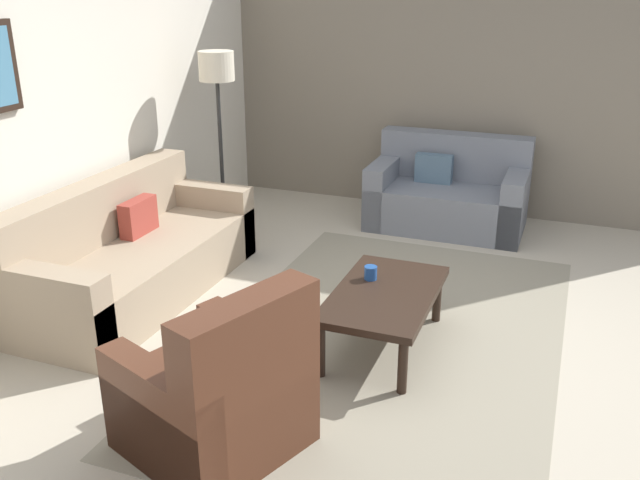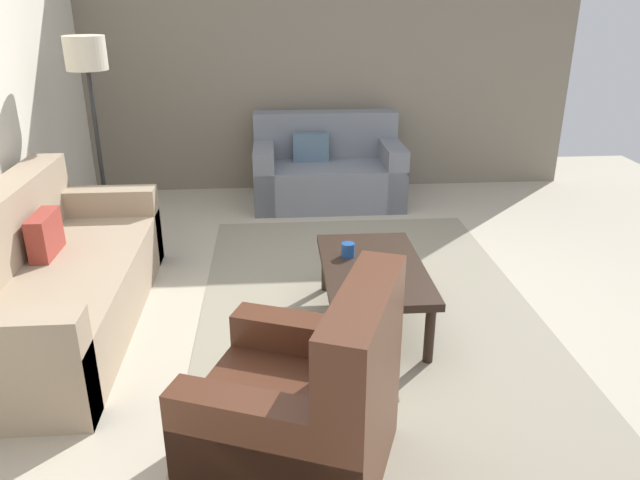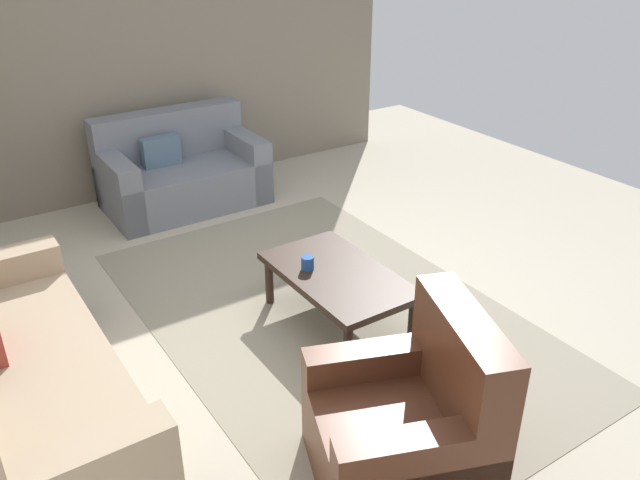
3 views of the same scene
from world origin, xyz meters
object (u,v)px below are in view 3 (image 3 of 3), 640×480
at_px(coffee_table, 337,279).
at_px(cup, 308,263).
at_px(armchair_leather, 412,431).
at_px(couch_loveseat, 180,173).
at_px(couch_main, 6,390).

relative_size(coffee_table, cup, 11.84).
bearing_deg(cup, armchair_leather, 167.08).
relative_size(couch_loveseat, cup, 15.95).
height_order(couch_loveseat, cup, couch_loveseat).
bearing_deg(coffee_table, cup, 42.99).
bearing_deg(couch_main, cup, -88.75).
xyz_separation_m(couch_loveseat, cup, (-2.42, 0.07, 0.16)).
distance_m(couch_loveseat, coffee_table, 2.57).
bearing_deg(armchair_leather, coffee_table, -19.90).
xyz_separation_m(couch_loveseat, coffee_table, (-2.57, -0.07, 0.06)).
relative_size(armchair_leather, coffee_table, 0.94).
height_order(couch_loveseat, coffee_table, couch_loveseat).
distance_m(couch_main, coffee_table, 2.10).
distance_m(couch_main, cup, 1.96).
bearing_deg(couch_loveseat, coffee_table, -178.48).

